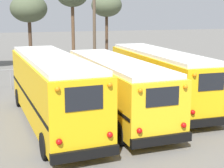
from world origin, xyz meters
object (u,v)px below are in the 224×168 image
Objects in this scene: school_bus_0 at (52,88)px; utility_pole at (94,29)px; bare_tree_1 at (107,6)px; bare_tree_2 at (29,9)px; school_bus_1 at (115,85)px; school_bus_2 at (159,75)px.

school_bus_0 is 13.22m from utility_pole.
bare_tree_1 is (7.45, 14.79, 4.08)m from school_bus_0.
utility_pole reaches higher than bare_tree_2.
bare_tree_2 reaches higher than school_bus_1.
school_bus_2 is 10.35m from utility_pole.
school_bus_2 is (6.53, 1.81, -0.10)m from school_bus_0.
bare_tree_2 is (1.15, 22.56, 3.87)m from school_bus_0.
bare_tree_2 is (-6.30, 7.77, -0.20)m from bare_tree_1.
bare_tree_2 is (-4.30, 10.69, 1.76)m from utility_pole.
utility_pole is at bearing 96.14° from school_bus_2.
bare_tree_2 is (-2.12, 22.24, 4.04)m from school_bus_1.
bare_tree_1 is (4.18, 14.47, 4.25)m from school_bus_1.
school_bus_2 is at bearing 24.51° from school_bus_1.
school_bus_0 is at bearing -114.65° from utility_pole.
school_bus_2 reaches higher than school_bus_1.
bare_tree_2 reaches higher than bare_tree_1.
utility_pole reaches higher than school_bus_0.
utility_pole reaches higher than bare_tree_1.
school_bus_1 is at bearing -155.49° from school_bus_2.
bare_tree_2 is at bearing 87.09° from school_bus_0.
school_bus_0 is 1.53× the size of bare_tree_1.
bare_tree_2 is at bearing 104.53° from school_bus_2.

